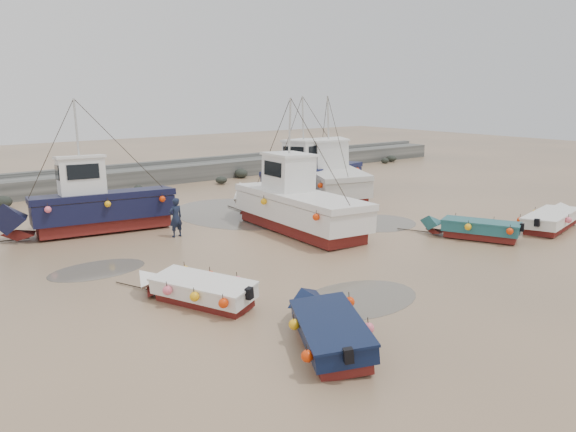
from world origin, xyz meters
The scene contains 15 objects.
ground centered at (0.00, 0.00, 0.00)m, with size 120.00×120.00×0.00m, color tan.
seawall centered at (0.05, 21.99, 0.63)m, with size 60.00×4.92×1.50m.
puddle_a centered at (-3.18, -3.20, 0.00)m, with size 4.46×4.46×0.01m, color #5C554A.
puddle_b centered at (5.10, 3.81, 0.00)m, with size 4.11×4.11×0.01m, color #5C554A.
puddle_c centered at (-8.82, 4.95, 0.00)m, with size 3.64×3.64×0.01m, color #5C554A.
puddle_d centered at (0.88, 10.14, 0.00)m, with size 6.78×6.78×0.01m, color #5C554A.
dinghy_0 centered at (-7.47, -0.21, 0.55)m, with size 2.75×5.45×1.43m.
dinghy_1 centered at (-6.07, -5.04, 0.55)m, with size 3.50×5.40×1.43m.
dinghy_2 centered at (6.38, -0.89, 0.56)m, with size 3.10×5.33×1.43m.
dinghy_3 centered at (11.16, -2.20, 0.54)m, with size 6.49×2.58×1.43m.
cabin_boat_0 centered at (-7.02, 10.79, 1.36)m, with size 9.67×3.63×6.22m.
cabin_boat_1 centered at (0.92, 5.49, 1.31)m, with size 3.44×10.98×6.22m.
cabin_boat_2 centered at (6.88, 11.39, 1.33)m, with size 10.54×4.51×6.22m.
cabin_boat_3 centered at (7.95, 10.43, 1.35)m, with size 6.08×9.48×6.22m.
person centered at (-4.21, 7.57, 0.00)m, with size 0.67×0.44×1.83m, color #151D32.
Camera 1 is at (-15.46, -15.36, 6.64)m, focal length 35.00 mm.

